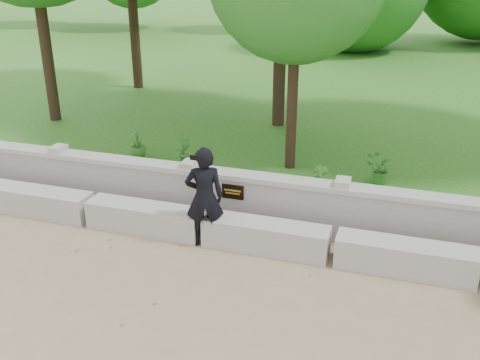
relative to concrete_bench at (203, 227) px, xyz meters
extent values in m
plane|color=#947D5B|center=(0.00, -1.90, -0.22)|extent=(80.00, 80.00, 0.00)
cube|color=#235714|center=(0.00, 12.10, -0.10)|extent=(40.00, 22.00, 0.25)
cube|color=#B4B1AA|center=(-3.00, 0.00, 0.00)|extent=(1.90, 0.45, 0.45)
cube|color=#B4B1AA|center=(-1.00, 0.00, 0.00)|extent=(1.90, 0.45, 0.45)
cube|color=#B4B1AA|center=(1.00, 0.00, 0.00)|extent=(1.90, 0.45, 0.45)
cube|color=#B4B1AA|center=(3.00, 0.00, 0.00)|extent=(1.90, 0.45, 0.45)
cube|color=#A9A7A0|center=(0.00, 0.70, 0.18)|extent=(12.50, 0.25, 0.82)
cube|color=#B4B1AA|center=(0.00, 0.70, 0.64)|extent=(12.50, 0.35, 0.08)
cube|color=black|center=(0.30, 0.56, 0.40)|extent=(0.36, 0.02, 0.24)
imported|color=black|center=(0.08, -0.10, 0.56)|extent=(0.67, 0.56, 1.57)
cube|color=black|center=(0.08, -0.41, 1.29)|extent=(0.14, 0.07, 0.07)
cylinder|color=#382619|center=(-5.39, 8.17, 2.22)|extent=(0.30, 0.30, 4.38)
cylinder|color=#382619|center=(-5.69, 4.28, 2.05)|extent=(0.27, 0.27, 4.05)
cylinder|color=#382619|center=(-0.20, 5.57, 2.20)|extent=(0.29, 0.29, 4.36)
cylinder|color=#382619|center=(0.72, 2.85, 1.51)|extent=(0.20, 0.20, 2.97)
imported|color=#377728|center=(-1.38, 2.46, 0.32)|extent=(0.36, 0.38, 0.60)
imported|color=#377728|center=(1.53, 1.40, 0.34)|extent=(0.42, 0.44, 0.62)
imported|color=#377728|center=(2.45, 2.52, 0.29)|extent=(0.62, 0.59, 0.53)
imported|color=#377728|center=(-2.36, 2.38, 0.34)|extent=(0.47, 0.47, 0.63)
camera|label=1|loc=(2.78, -6.81, 3.86)|focal=40.00mm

